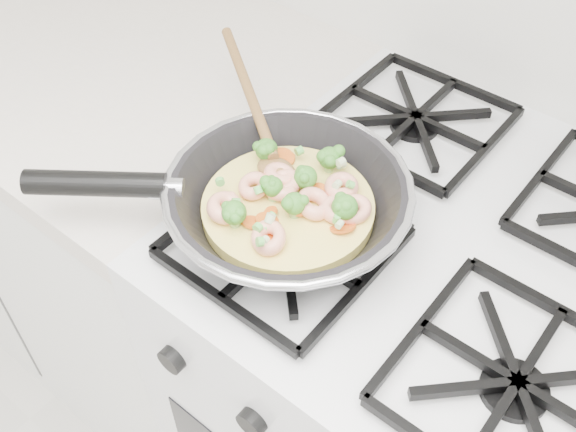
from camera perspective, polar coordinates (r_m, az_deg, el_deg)
The scene contains 3 objects.
stove at distance 1.20m, azimuth 10.26°, elevation -15.81°, with size 0.60×0.60×0.92m.
counter_left at distance 1.54m, azimuth -15.67°, elevation 1.21°, with size 1.00×0.60×0.90m.
skillet at distance 0.78m, azimuth -0.34°, elevation 1.46°, with size 0.41×0.38×0.09m.
Camera 1 is at (0.18, 1.15, 1.51)m, focal length 41.25 mm.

